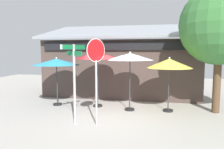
% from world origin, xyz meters
% --- Properties ---
extents(ground_plane, '(28.00, 28.00, 0.10)m').
position_xyz_m(ground_plane, '(0.00, 0.00, -0.05)').
color(ground_plane, '#ADA8A0').
extents(cafe_building, '(9.44, 4.74, 4.57)m').
position_xyz_m(cafe_building, '(-0.06, 4.85, 1.77)').
color(cafe_building, '#473833').
rests_on(cafe_building, ground).
extents(street_sign_post, '(0.78, 0.83, 2.92)m').
position_xyz_m(street_sign_post, '(-0.93, -1.27, 1.82)').
color(street_sign_post, '#A8AAB2').
rests_on(street_sign_post, ground).
extents(stop_sign, '(0.48, 0.68, 3.12)m').
position_xyz_m(stop_sign, '(-0.11, -1.25, 2.20)').
color(stop_sign, '#A8AAB2').
rests_on(stop_sign, ground).
extents(patio_umbrella_teal_left, '(2.29, 2.29, 2.40)m').
position_xyz_m(patio_umbrella_teal_left, '(-2.80, 1.21, 2.15)').
color(patio_umbrella_teal_left, black).
rests_on(patio_umbrella_teal_left, ground).
extents(patio_umbrella_crimson_center, '(2.17, 2.17, 2.73)m').
position_xyz_m(patio_umbrella_crimson_center, '(-0.76, 1.33, 2.46)').
color(patio_umbrella_crimson_center, black).
rests_on(patio_umbrella_crimson_center, ground).
extents(patio_umbrella_ivory_right, '(2.09, 2.09, 2.68)m').
position_xyz_m(patio_umbrella_ivory_right, '(0.85, 0.96, 2.42)').
color(patio_umbrella_ivory_right, black).
rests_on(patio_umbrella_ivory_right, ground).
extents(patio_umbrella_mustard_far_right, '(1.99, 1.99, 2.43)m').
position_xyz_m(patio_umbrella_mustard_far_right, '(2.56, 1.10, 2.13)').
color(patio_umbrella_mustard_far_right, black).
rests_on(patio_umbrella_mustard_far_right, ground).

